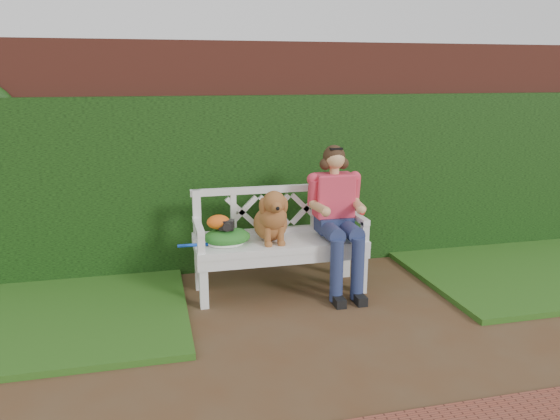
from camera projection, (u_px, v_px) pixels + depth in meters
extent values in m
plane|color=#50311B|center=(343.00, 336.00, 4.06)|extent=(60.00, 60.00, 0.00)
cube|color=brown|center=(282.00, 154.00, 5.59)|extent=(10.00, 0.30, 2.20)
cube|color=#276119|center=(288.00, 182.00, 5.44)|extent=(10.00, 0.18, 1.70)
cube|color=#255F15|center=(21.00, 315.00, 4.36)|extent=(2.60, 2.00, 0.05)
cube|color=#255F15|center=(539.00, 266.00, 5.46)|extent=(2.60, 2.00, 0.05)
cube|color=black|center=(227.00, 225.00, 4.61)|extent=(0.14, 0.12, 0.08)
ellipsoid|color=#E75C14|center=(218.00, 222.00, 4.62)|extent=(0.22, 0.18, 0.12)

